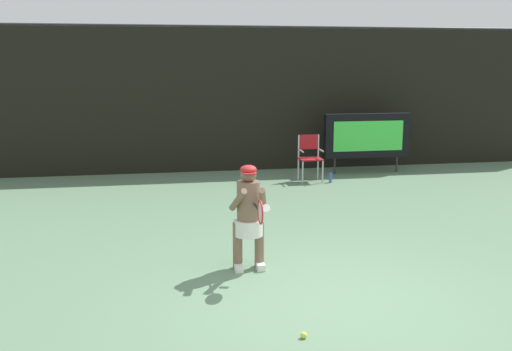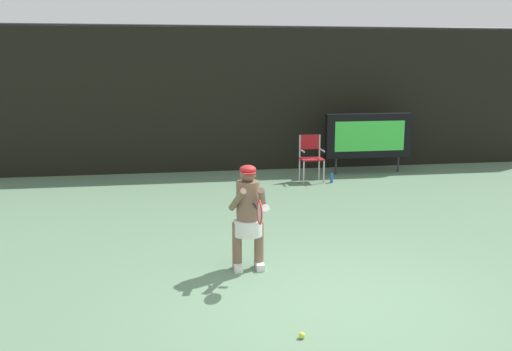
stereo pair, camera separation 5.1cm
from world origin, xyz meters
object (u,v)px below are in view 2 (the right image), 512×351
(water_bottle, at_px, (332,177))
(tennis_ball_loose, at_px, (302,335))
(scoreboard, at_px, (368,136))
(tennis_racket, at_px, (259,212))
(tennis_player, at_px, (248,214))
(umpire_chair, at_px, (311,155))

(water_bottle, bearing_deg, tennis_ball_loose, -109.24)
(scoreboard, distance_m, water_bottle, 1.80)
(tennis_racket, distance_m, tennis_ball_loose, 1.80)
(scoreboard, distance_m, tennis_racket, 7.95)
(tennis_player, relative_size, tennis_racket, 2.38)
(scoreboard, xyz_separation_m, tennis_player, (-4.05, -6.30, -0.17))
(scoreboard, relative_size, water_bottle, 8.30)
(scoreboard, distance_m, umpire_chair, 1.85)
(tennis_ball_loose, bearing_deg, water_bottle, 70.76)
(umpire_chair, xyz_separation_m, tennis_ball_loose, (-2.16, -7.68, -0.58))
(tennis_player, relative_size, tennis_ball_loose, 21.11)
(tennis_ball_loose, bearing_deg, umpire_chair, 74.32)
(umpire_chair, relative_size, tennis_ball_loose, 15.88)
(water_bottle, relative_size, tennis_ball_loose, 3.90)
(water_bottle, relative_size, tennis_racket, 0.44)
(scoreboard, height_order, umpire_chair, scoreboard)
(umpire_chair, relative_size, water_bottle, 4.08)
(tennis_racket, bearing_deg, scoreboard, 51.26)
(tennis_ball_loose, bearing_deg, tennis_racket, 96.29)
(umpire_chair, xyz_separation_m, tennis_racket, (-2.33, -6.14, 0.33))
(water_bottle, height_order, tennis_ball_loose, water_bottle)
(umpire_chair, height_order, tennis_player, tennis_player)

